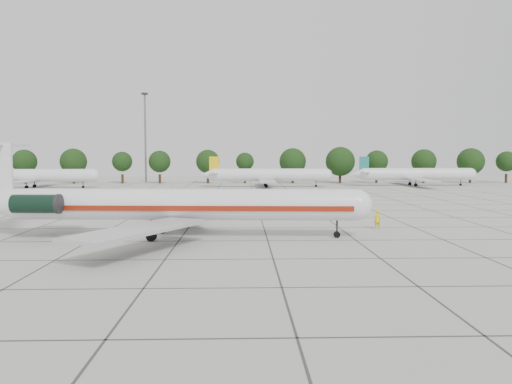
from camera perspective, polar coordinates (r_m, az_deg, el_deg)
ground at (r=52.97m, az=0.90°, el=-4.11°), size 260.00×260.00×0.00m
apron_joints at (r=67.84m, az=0.35°, el=-2.28°), size 170.00×170.00×0.02m
main_airliner at (r=47.44m, az=-10.60°, el=-1.36°), size 37.78×29.64×8.85m
ground_crew at (r=53.54m, az=13.68°, el=-3.07°), size 0.80×0.59×2.00m
bg_airliner_b at (r=127.61m, az=-24.07°, el=1.70°), size 28.24×27.20×7.40m
bg_airliner_c at (r=120.45m, az=1.52°, el=1.94°), size 28.24×27.20×7.40m
bg_airliner_d at (r=131.88m, az=17.83°, el=1.93°), size 28.24×27.20×7.40m
tree_line at (r=137.69m, az=-5.52°, el=3.48°), size 249.86×8.44×10.22m
floodlight_mast at (r=147.15m, az=-12.54°, el=6.68°), size 1.60×1.60×25.45m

